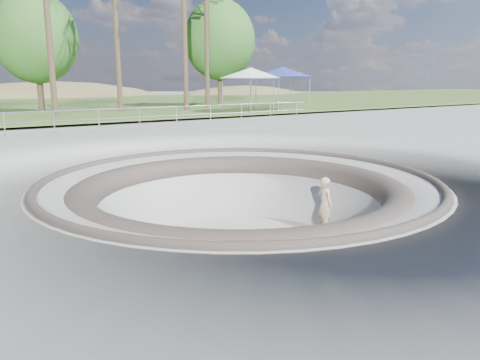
{
  "coord_description": "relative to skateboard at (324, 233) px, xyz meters",
  "views": [
    {
      "loc": [
        -6.51,
        -9.96,
        2.58
      ],
      "look_at": [
        0.24,
        0.33,
        -0.1
      ],
      "focal_mm": 35.0,
      "sensor_mm": 36.0,
      "label": 1
    }
  ],
  "objects": [
    {
      "name": "bushy_tree_mid",
      "position": [
        -2.5,
        26.71,
        7.18
      ],
      "size": [
        5.78,
        5.26,
        8.34
      ],
      "color": "brown",
      "rests_on": "ground"
    },
    {
      "name": "safety_railing",
      "position": [
        -2.7,
        12.4,
        2.53
      ],
      "size": [
        25.0,
        0.06,
        1.03
      ],
      "color": "#96989E",
      "rests_on": "ground"
    },
    {
      "name": "distant_hills",
      "position": [
        1.08,
        57.57,
        -5.18
      ],
      "size": [
        103.2,
        45.0,
        28.6
      ],
      "color": "brown",
      "rests_on": "ground"
    },
    {
      "name": "skate_bowl",
      "position": [
        -2.7,
        0.4,
        0.01
      ],
      "size": [
        14.0,
        14.0,
        4.1
      ],
      "color": "#9D9D98",
      "rests_on": "ground"
    },
    {
      "name": "canopy_white",
      "position": [
        10.04,
        18.4,
        4.79
      ],
      "size": [
        5.92,
        5.92,
        3.04
      ],
      "color": "#96989E",
      "rests_on": "ground"
    },
    {
      "name": "skater",
      "position": [
        0.0,
        -0.0,
        0.83
      ],
      "size": [
        0.5,
        0.66,
        1.64
      ],
      "primitive_type": "imported",
      "rotation": [
        0.0,
        0.0,
        1.37
      ],
      "color": "tan",
      "rests_on": "skateboard"
    },
    {
      "name": "bushy_tree_right",
      "position": [
        12.63,
        26.95,
        7.7
      ],
      "size": [
        6.36,
        5.78,
        9.17
      ],
      "color": "brown",
      "rests_on": "ground"
    },
    {
      "name": "grass_strip",
      "position": [
        -2.7,
        34.4,
        2.06
      ],
      "size": [
        180.0,
        36.0,
        0.12
      ],
      "color": "#3E6026",
      "rests_on": "ground"
    },
    {
      "name": "canopy_blue",
      "position": [
        12.91,
        18.4,
        4.89
      ],
      "size": [
        6.16,
        6.16,
        3.16
      ],
      "color": "#96989E",
      "rests_on": "ground"
    },
    {
      "name": "ground",
      "position": [
        -2.7,
        0.4,
        1.84
      ],
      "size": [
        180.0,
        180.0,
        0.0
      ],
      "primitive_type": "plane",
      "color": "#9D9D98",
      "rests_on": "ground"
    },
    {
      "name": "skateboard",
      "position": [
        0.0,
        0.0,
        0.0
      ],
      "size": [
        0.75,
        0.38,
        0.08
      ],
      "color": "brown",
      "rests_on": "ground"
    }
  ]
}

